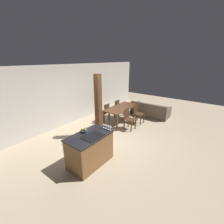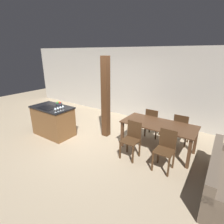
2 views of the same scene
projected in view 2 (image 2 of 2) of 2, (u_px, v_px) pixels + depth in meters
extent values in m
plane|color=tan|center=(92.00, 140.00, 5.30)|extent=(16.00, 16.00, 0.00)
cube|color=beige|center=(133.00, 84.00, 6.80)|extent=(11.20, 0.08, 2.70)
cube|color=brown|center=(53.00, 121.00, 5.51)|extent=(1.26, 0.72, 0.89)
cube|color=black|center=(52.00, 107.00, 5.36)|extent=(1.30, 0.76, 0.04)
cube|color=black|center=(48.00, 108.00, 5.24)|extent=(0.56, 0.40, 0.01)
cylinder|color=#383D47|center=(59.00, 104.00, 5.51)|extent=(0.20, 0.20, 0.05)
sphere|color=red|center=(60.00, 103.00, 5.47)|extent=(0.07, 0.07, 0.07)
sphere|color=gold|center=(59.00, 102.00, 5.54)|extent=(0.07, 0.07, 0.07)
sphere|color=#3D8E38|center=(57.00, 103.00, 5.47)|extent=(0.08, 0.08, 0.08)
cylinder|color=silver|center=(56.00, 113.00, 4.80)|extent=(0.06, 0.06, 0.00)
cylinder|color=silver|center=(55.00, 111.00, 4.79)|extent=(0.01, 0.01, 0.09)
cone|color=silver|center=(55.00, 108.00, 4.76)|extent=(0.07, 0.07, 0.06)
cylinder|color=silver|center=(58.00, 112.00, 4.87)|extent=(0.06, 0.06, 0.00)
cylinder|color=silver|center=(58.00, 110.00, 4.85)|extent=(0.01, 0.01, 0.09)
cone|color=silver|center=(58.00, 108.00, 4.83)|extent=(0.07, 0.07, 0.06)
cylinder|color=silver|center=(61.00, 111.00, 4.94)|extent=(0.06, 0.06, 0.00)
cylinder|color=silver|center=(61.00, 109.00, 4.92)|extent=(0.01, 0.01, 0.09)
cone|color=silver|center=(60.00, 107.00, 4.90)|extent=(0.07, 0.07, 0.06)
cylinder|color=silver|center=(63.00, 110.00, 5.01)|extent=(0.06, 0.06, 0.00)
cylinder|color=silver|center=(63.00, 109.00, 4.99)|extent=(0.01, 0.01, 0.09)
cone|color=silver|center=(63.00, 106.00, 4.97)|extent=(0.07, 0.07, 0.06)
cube|color=#51331E|center=(159.00, 124.00, 4.52)|extent=(1.87, 0.87, 0.03)
cube|color=#51331E|center=(122.00, 134.00, 4.82)|extent=(0.07, 0.07, 0.73)
cube|color=#51331E|center=(189.00, 154.00, 3.89)|extent=(0.07, 0.07, 0.73)
cube|color=#51331E|center=(135.00, 125.00, 5.40)|extent=(0.07, 0.07, 0.73)
cube|color=#51331E|center=(195.00, 141.00, 4.46)|extent=(0.07, 0.07, 0.73)
cube|color=#472D19|center=(130.00, 141.00, 4.27)|extent=(0.40, 0.40, 0.02)
cube|color=#472D19|center=(134.00, 129.00, 4.34)|extent=(0.38, 0.02, 0.44)
cube|color=#472D19|center=(120.00, 150.00, 4.30)|extent=(0.04, 0.04, 0.46)
cube|color=#472D19|center=(133.00, 155.00, 4.11)|extent=(0.04, 0.04, 0.46)
cube|color=#472D19|center=(127.00, 144.00, 4.58)|extent=(0.04, 0.04, 0.46)
cube|color=#472D19|center=(140.00, 148.00, 4.39)|extent=(0.04, 0.04, 0.46)
cube|color=#472D19|center=(164.00, 151.00, 3.81)|extent=(0.40, 0.40, 0.02)
cube|color=#472D19|center=(168.00, 139.00, 3.89)|extent=(0.38, 0.02, 0.44)
cube|color=#472D19|center=(153.00, 162.00, 3.85)|extent=(0.04, 0.04, 0.46)
cube|color=#472D19|center=(168.00, 167.00, 3.66)|extent=(0.04, 0.04, 0.46)
cube|color=#472D19|center=(158.00, 154.00, 4.12)|extent=(0.04, 0.04, 0.46)
cube|color=#472D19|center=(173.00, 159.00, 3.93)|extent=(0.04, 0.04, 0.46)
cube|color=#472D19|center=(153.00, 122.00, 5.41)|extent=(0.40, 0.40, 0.02)
cube|color=#472D19|center=(151.00, 117.00, 5.19)|extent=(0.38, 0.02, 0.44)
cube|color=#472D19|center=(160.00, 128.00, 5.53)|extent=(0.04, 0.04, 0.46)
cube|color=#472D19|center=(150.00, 126.00, 5.72)|extent=(0.04, 0.04, 0.46)
cube|color=#472D19|center=(156.00, 132.00, 5.25)|extent=(0.04, 0.04, 0.46)
cube|color=#472D19|center=(145.00, 130.00, 5.44)|extent=(0.04, 0.04, 0.46)
cube|color=#472D19|center=(181.00, 128.00, 4.96)|extent=(0.40, 0.40, 0.02)
cube|color=#472D19|center=(181.00, 123.00, 4.73)|extent=(0.38, 0.02, 0.44)
cube|color=#472D19|center=(188.00, 135.00, 5.08)|extent=(0.04, 0.04, 0.46)
cube|color=#472D19|center=(176.00, 132.00, 5.27)|extent=(0.04, 0.04, 0.46)
cube|color=#472D19|center=(185.00, 140.00, 4.80)|extent=(0.04, 0.04, 0.46)
cube|color=#472D19|center=(172.00, 137.00, 4.99)|extent=(0.04, 0.04, 0.46)
cube|color=brown|center=(215.00, 162.00, 3.26)|extent=(0.19, 1.97, 0.33)
cube|color=#4C2D19|center=(106.00, 98.00, 5.21)|extent=(0.20, 0.20, 2.43)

